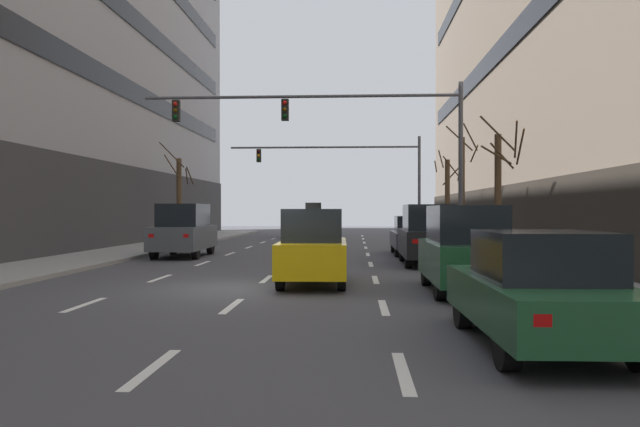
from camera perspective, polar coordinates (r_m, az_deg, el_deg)
ground_plane at (r=15.87m, az=-6.01°, el=-6.87°), size 120.00×120.00×0.00m
sidewalk_right at (r=16.59m, az=22.66°, el=-6.34°), size 3.54×80.00×0.14m
lane_stripe_l1_s3 at (r=13.89m, az=-21.02°, el=-7.90°), size 0.16×2.00×0.01m
lane_stripe_l1_s4 at (r=18.53m, az=-14.62°, el=-5.83°), size 0.16×2.00×0.01m
lane_stripe_l1_s5 at (r=23.32m, az=-10.84°, el=-4.57°), size 0.16×2.00×0.01m
lane_stripe_l1_s6 at (r=28.18m, az=-8.37°, el=-3.72°), size 0.16×2.00×0.01m
lane_stripe_l1_s7 at (r=33.08m, az=-6.62°, el=-3.12°), size 0.16×2.00×0.01m
lane_stripe_l1_s8 at (r=38.01m, az=-5.33°, el=-2.68°), size 0.16×2.00×0.01m
lane_stripe_l1_s9 at (r=42.96m, az=-4.34°, el=-2.33°), size 0.16×2.00×0.01m
lane_stripe_l1_s10 at (r=47.91m, az=-3.55°, el=-2.06°), size 0.16×2.00×0.01m
lane_stripe_l2_s2 at (r=8.19m, az=-15.30°, el=-13.68°), size 0.16×2.00×0.01m
lane_stripe_l2_s3 at (r=12.94m, az=-8.17°, el=-8.49°), size 0.16×2.00×0.01m
lane_stripe_l2_s4 at (r=17.83m, az=-4.98°, el=-6.07°), size 0.16×2.00×0.01m
lane_stripe_l2_s5 at (r=22.76m, az=-3.17°, el=-4.68°), size 0.16×2.00×0.01m
lane_stripe_l2_s6 at (r=27.72m, az=-2.02°, el=-3.79°), size 0.16×2.00×0.01m
lane_stripe_l2_s7 at (r=32.69m, az=-1.22°, el=-3.16°), size 0.16×2.00×0.01m
lane_stripe_l2_s8 at (r=37.67m, az=-0.63°, el=-2.70°), size 0.16×2.00×0.01m
lane_stripe_l2_s9 at (r=42.66m, az=-0.18°, el=-2.35°), size 0.16×2.00×0.01m
lane_stripe_l2_s10 at (r=47.64m, az=0.18°, el=-2.07°), size 0.16×2.00×0.01m
lane_stripe_l3_s2 at (r=7.81m, az=7.71°, el=-14.36°), size 0.16×2.00×0.01m
lane_stripe_l3_s3 at (r=12.71m, az=5.93°, el=-8.65°), size 0.16×2.00×0.01m
lane_stripe_l3_s4 at (r=17.66m, az=5.16°, el=-6.13°), size 0.16×2.00×0.01m
lane_stripe_l3_s5 at (r=22.63m, az=4.73°, el=-4.71°), size 0.16×2.00×0.01m
lane_stripe_l3_s6 at (r=27.61m, az=4.46°, el=-3.80°), size 0.16×2.00×0.01m
lane_stripe_l3_s7 at (r=32.60m, az=4.27°, el=-3.17°), size 0.16×2.00×0.01m
lane_stripe_l3_s8 at (r=37.59m, az=4.13°, el=-2.71°), size 0.16×2.00×0.01m
lane_stripe_l3_s9 at (r=42.59m, az=4.02°, el=-2.36°), size 0.16×2.00×0.01m
lane_stripe_l3_s10 at (r=47.58m, az=3.94°, el=-2.08°), size 0.16×2.00×0.01m
car_driving_0 at (r=26.77m, az=-12.54°, el=-1.55°), size 2.05×4.70×2.25m
taxi_driving_1 at (r=16.41m, az=-0.62°, el=-3.11°), size 1.83×4.20×2.19m
car_driving_2 at (r=45.32m, az=-1.98°, el=-1.14°), size 1.93×4.55×1.70m
car_parked_0 at (r=9.46m, az=19.70°, el=-6.71°), size 1.96×4.52×1.68m
car_parked_1 at (r=15.17m, az=13.36°, el=-3.26°), size 1.82×4.33×2.09m
car_parked_2 at (r=22.62m, az=9.99°, el=-1.96°), size 1.91×4.53×2.19m
car_parked_3 at (r=27.63m, az=8.76°, el=-2.04°), size 1.94×4.62×1.73m
traffic_signal_0 at (r=24.27m, az=2.49°, el=7.77°), size 12.55×0.35×6.83m
traffic_signal_1 at (r=39.42m, az=3.54°, el=4.31°), size 12.19×0.35×6.56m
street_tree_0 at (r=34.67m, az=11.76°, el=1.43°), size 1.73×1.85×5.20m
street_tree_1 at (r=22.85m, az=16.29°, el=1.97°), size 1.63×1.58×5.18m
street_tree_2 at (r=36.54m, az=-12.96°, el=1.43°), size 1.70×1.67×5.75m
street_tree_3 at (r=29.98m, az=13.11°, el=2.21°), size 1.58×1.51×5.91m
pedestrian_0 at (r=32.03m, az=14.89°, el=-1.18°), size 0.28×0.51×1.74m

